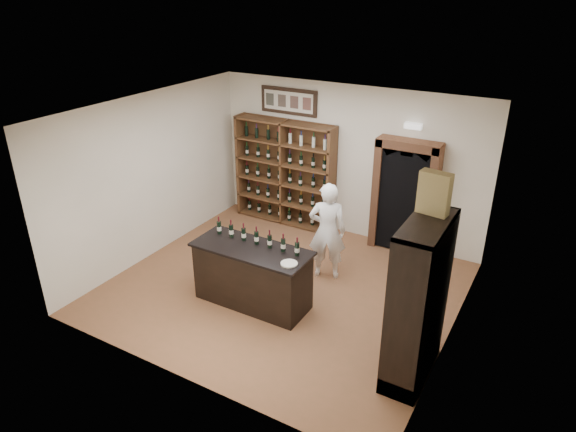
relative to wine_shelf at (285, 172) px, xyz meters
The scene contains 21 objects.
floor 2.89m from the wine_shelf, 60.87° to the right, with size 5.50×5.50×0.00m, color brown.
ceiling 3.28m from the wine_shelf, 60.87° to the right, with size 5.50×5.50×0.00m, color white.
wall_back 1.37m from the wine_shelf, ahead, with size 5.50×0.04×3.00m, color silver.
wall_left 2.78m from the wine_shelf, 121.86° to the right, with size 0.04×5.00×3.00m, color silver.
wall_right 4.69m from the wine_shelf, 29.94° to the right, with size 0.04×5.00×3.00m, color silver.
wine_shelf is the anchor object (origin of this frame).
framed_picture 1.46m from the wine_shelf, 90.00° to the left, with size 1.25×0.04×0.52m, color black.
arched_doorway 2.55m from the wine_shelf, ahead, with size 1.17×0.35×2.17m.
emergency_light 2.86m from the wine_shelf, ahead, with size 0.30×0.10×0.10m, color white.
tasting_counter 3.19m from the wine_shelf, 69.44° to the right, with size 1.88×0.78×1.00m.
counter_bottle_0 2.81m from the wine_shelf, 82.23° to the right, with size 0.07×0.07×0.30m.
counter_bottle_1 2.85m from the wine_shelf, 77.45° to the right, with size 0.07×0.07×0.30m.
counter_bottle_2 2.92m from the wine_shelf, 72.84° to the right, with size 0.07×0.07×0.30m.
counter_bottle_3 3.00m from the wine_shelf, 68.45° to the right, with size 0.07×0.07×0.30m.
counter_bottle_4 3.09m from the wine_shelf, 64.31° to the right, with size 0.07×0.07×0.30m.
counter_bottle_5 3.20m from the wine_shelf, 60.44° to the right, with size 0.07×0.07×0.30m.
counter_bottle_6 3.33m from the wine_shelf, 56.84° to the right, with size 0.07×0.07×0.30m.
side_cabinet 5.02m from the wine_shelf, 40.21° to the right, with size 0.48×1.20×2.20m.
shopkeeper 2.38m from the wine_shelf, 42.43° to the right, with size 0.63×0.42×1.74m, color white.
plate 3.59m from the wine_shelf, 58.99° to the right, with size 0.25×0.25×0.02m, color beige.
wine_crate 4.97m from the wine_shelf, 38.28° to the right, with size 0.37×0.15×0.53m, color tan.
Camera 1 is at (3.75, -6.33, 4.76)m, focal length 32.00 mm.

